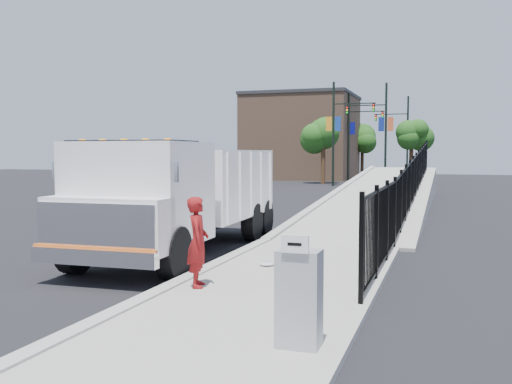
% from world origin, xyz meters
% --- Properties ---
extents(ground, '(120.00, 120.00, 0.00)m').
position_xyz_m(ground, '(0.00, 0.00, 0.00)').
color(ground, black).
rests_on(ground, ground).
extents(sidewalk, '(3.55, 12.00, 0.12)m').
position_xyz_m(sidewalk, '(1.93, -2.00, 0.06)').
color(sidewalk, '#9E998E').
rests_on(sidewalk, ground).
extents(curb, '(0.30, 12.00, 0.16)m').
position_xyz_m(curb, '(0.00, -2.00, 0.08)').
color(curb, '#ADAAA3').
rests_on(curb, ground).
extents(ramp, '(3.95, 24.06, 3.19)m').
position_xyz_m(ramp, '(2.12, 16.00, 0.00)').
color(ramp, '#9E998E').
rests_on(ramp, ground).
extents(iron_fence, '(0.10, 28.00, 1.80)m').
position_xyz_m(iron_fence, '(3.55, 12.00, 0.90)').
color(iron_fence, black).
rests_on(iron_fence, ground).
extents(truck, '(3.04, 8.52, 2.89)m').
position_xyz_m(truck, '(-1.65, 1.91, 1.62)').
color(truck, black).
rests_on(truck, ground).
extents(worker, '(0.59, 0.71, 1.67)m').
position_xyz_m(worker, '(0.52, -1.77, 0.96)').
color(worker, maroon).
rests_on(worker, sidewalk).
extents(utility_cabinet, '(0.55, 0.40, 1.25)m').
position_xyz_m(utility_cabinet, '(3.10, -4.33, 0.75)').
color(utility_cabinet, gray).
rests_on(utility_cabinet, sidewalk).
extents(arrow_sign, '(0.35, 0.04, 0.22)m').
position_xyz_m(arrow_sign, '(3.10, -4.55, 1.48)').
color(arrow_sign, white).
rests_on(arrow_sign, utility_cabinet).
extents(debris, '(0.34, 0.34, 0.08)m').
position_xyz_m(debris, '(1.13, 0.51, 0.16)').
color(debris, silver).
rests_on(debris, sidewalk).
extents(light_pole_0, '(3.78, 0.22, 8.00)m').
position_xyz_m(light_pole_0, '(-3.31, 32.46, 4.36)').
color(light_pole_0, black).
rests_on(light_pole_0, ground).
extents(light_pole_1, '(3.78, 0.22, 8.00)m').
position_xyz_m(light_pole_1, '(-0.15, 34.35, 4.36)').
color(light_pole_1, black).
rests_on(light_pole_1, ground).
extents(light_pole_2, '(3.77, 0.22, 8.00)m').
position_xyz_m(light_pole_2, '(-3.59, 41.21, 4.36)').
color(light_pole_2, black).
rests_on(light_pole_2, ground).
extents(light_pole_3, '(3.77, 0.22, 8.00)m').
position_xyz_m(light_pole_3, '(0.75, 45.71, 4.36)').
color(light_pole_3, black).
rests_on(light_pole_3, ground).
extents(tree_0, '(2.66, 2.66, 5.33)m').
position_xyz_m(tree_0, '(-4.90, 34.81, 3.95)').
color(tree_0, '#382314').
rests_on(tree_0, ground).
extents(tree_1, '(2.07, 2.07, 5.03)m').
position_xyz_m(tree_1, '(1.77, 40.04, 3.89)').
color(tree_1, '#382314').
rests_on(tree_1, ground).
extents(tree_2, '(2.78, 2.78, 5.39)m').
position_xyz_m(tree_2, '(-3.78, 49.29, 3.95)').
color(tree_2, '#382314').
rests_on(tree_2, ground).
extents(building, '(10.00, 10.00, 8.00)m').
position_xyz_m(building, '(-9.00, 44.00, 4.00)').
color(building, '#8C664C').
rests_on(building, ground).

